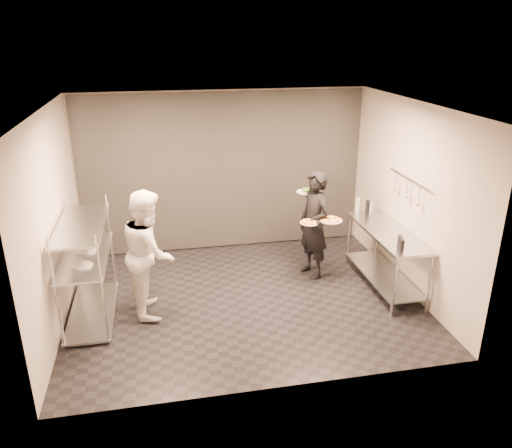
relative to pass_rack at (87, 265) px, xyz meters
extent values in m
cube|color=black|center=(2.15, 0.00, -0.77)|extent=(5.00, 4.00, 0.00)
cube|color=silver|center=(2.15, 0.00, 2.03)|extent=(5.00, 4.00, 0.00)
cube|color=#B1A99F|center=(2.15, 2.00, 0.63)|extent=(5.00, 0.00, 2.80)
cube|color=#B1A99F|center=(2.15, -2.00, 0.63)|extent=(5.00, 0.00, 2.80)
cube|color=#B1A99F|center=(-0.35, 0.00, 0.63)|extent=(0.00, 4.00, 2.80)
cube|color=#B1A99F|center=(4.65, 0.00, 0.63)|extent=(0.00, 4.00, 2.80)
cube|color=silver|center=(2.15, 1.97, 0.63)|extent=(4.90, 0.04, 2.74)
cylinder|color=silver|center=(-0.27, -0.77, -0.02)|extent=(0.04, 0.04, 1.50)
cylinder|color=silver|center=(-0.27, 0.77, -0.02)|extent=(0.04, 0.04, 1.50)
cylinder|color=silver|center=(0.27, -0.77, -0.02)|extent=(0.04, 0.04, 1.50)
cylinder|color=silver|center=(0.27, 0.77, -0.02)|extent=(0.04, 0.04, 1.50)
cube|color=#A6ACB0|center=(0.00, 0.00, -0.72)|extent=(0.60, 1.60, 0.03)
cube|color=#A6ACB0|center=(0.00, 0.00, 0.13)|extent=(0.60, 1.60, 0.03)
cube|color=#A6ACB0|center=(0.00, 0.00, 0.58)|extent=(0.60, 1.60, 0.03)
cylinder|color=silver|center=(0.00, -0.35, 0.16)|extent=(0.26, 0.26, 0.01)
cylinder|color=silver|center=(0.00, 0.10, 0.16)|extent=(0.26, 0.26, 0.01)
cylinder|color=silver|center=(4.07, -0.86, -0.32)|extent=(0.04, 0.04, 0.90)
cylinder|color=silver|center=(4.07, 0.86, -0.32)|extent=(0.04, 0.04, 0.90)
cylinder|color=silver|center=(4.59, -0.86, -0.32)|extent=(0.04, 0.04, 0.90)
cylinder|color=silver|center=(4.59, 0.86, -0.32)|extent=(0.04, 0.04, 0.90)
cube|color=#A6ACB0|center=(4.33, 0.00, -0.59)|extent=(0.57, 1.71, 0.03)
cube|color=#A6ACB0|center=(4.33, 0.00, 0.13)|extent=(0.60, 1.80, 0.04)
cylinder|color=silver|center=(4.59, 0.00, 0.93)|extent=(0.02, 1.20, 0.02)
cylinder|color=silver|center=(4.57, -0.35, 0.80)|extent=(0.01, 0.01, 0.22)
sphere|color=silver|center=(4.57, -0.35, 0.67)|extent=(0.07, 0.07, 0.07)
cylinder|color=silver|center=(4.57, 0.00, 0.80)|extent=(0.01, 0.01, 0.22)
sphere|color=silver|center=(4.57, 0.00, 0.67)|extent=(0.07, 0.07, 0.07)
cylinder|color=silver|center=(4.57, 0.35, 0.80)|extent=(0.01, 0.01, 0.22)
sphere|color=silver|center=(4.57, 0.35, 0.67)|extent=(0.07, 0.07, 0.07)
imported|color=black|center=(3.37, 0.57, 0.09)|extent=(0.59, 0.73, 1.73)
imported|color=white|center=(0.83, -0.02, 0.12)|extent=(0.69, 0.88, 1.77)
cylinder|color=silver|center=(3.23, 0.36, 0.23)|extent=(0.30, 0.30, 0.01)
cylinder|color=#B87142|center=(3.23, 0.36, 0.24)|extent=(0.26, 0.26, 0.02)
cylinder|color=#C4481A|center=(3.23, 0.36, 0.25)|extent=(0.23, 0.23, 0.01)
sphere|color=#1F5513|center=(3.23, 0.36, 0.26)|extent=(0.04, 0.04, 0.04)
cylinder|color=silver|center=(3.53, 0.31, 0.26)|extent=(0.35, 0.35, 0.01)
cylinder|color=#B87142|center=(3.53, 0.31, 0.27)|extent=(0.31, 0.31, 0.02)
cylinder|color=#C4481A|center=(3.53, 0.31, 0.28)|extent=(0.27, 0.27, 0.01)
sphere|color=#1F5513|center=(3.53, 0.31, 0.29)|extent=(0.04, 0.04, 0.04)
cylinder|color=silver|center=(3.30, 0.85, 0.55)|extent=(0.30, 0.30, 0.01)
ellipsoid|color=#2F6118|center=(3.30, 0.85, 0.59)|extent=(0.13, 0.13, 0.07)
cube|color=black|center=(4.21, -0.65, 0.23)|extent=(0.10, 0.23, 0.16)
cylinder|color=#909D91|center=(4.17, 0.80, 0.28)|extent=(0.07, 0.07, 0.27)
cylinder|color=#909D91|center=(4.40, 0.80, 0.24)|extent=(0.05, 0.05, 0.18)
cylinder|color=black|center=(4.34, 0.80, 0.26)|extent=(0.06, 0.06, 0.21)
camera|label=1|loc=(1.04, -6.37, 2.95)|focal=35.00mm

